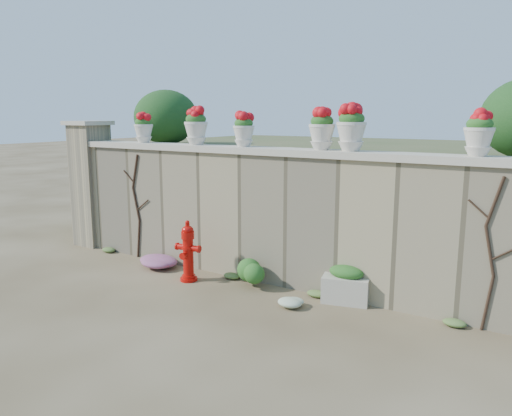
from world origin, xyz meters
The scene contains 19 objects.
ground centered at (0.00, 0.00, 0.00)m, with size 80.00×80.00×0.00m, color #4C3C26.
stone_wall centered at (0.00, 1.80, 1.00)m, with size 8.00×0.40×2.00m, color gray.
wall_cap centered at (0.00, 1.80, 2.05)m, with size 8.10×0.52×0.10m, color beige.
gate_pillar centered at (-4.15, 1.80, 1.26)m, with size 0.72×0.72×2.48m.
raised_fill centered at (0.00, 5.00, 1.00)m, with size 9.00×6.00×2.00m, color #384C23.
back_shrub_left centered at (-3.20, 3.00, 2.55)m, with size 1.30×1.30×1.10m, color #143814.
vine_left centered at (-2.67, 1.58, 0.99)m, with size 0.60×0.04×1.91m.
vine_right centered at (3.23, 1.58, 0.99)m, with size 0.60×0.04×1.91m.
fire_hydrant centered at (-1.03, 1.06, 0.49)m, with size 0.42×0.30×0.97m.
planter_box centered at (1.43, 1.55, 0.25)m, with size 0.71×0.52×0.53m.
green_shrub centered at (-0.03, 1.31, 0.28)m, with size 0.59×0.54×0.56m, color #1E5119.
magenta_clump centered at (-1.92, 1.25, 0.13)m, with size 0.94×0.63×0.25m, color #C727AF.
white_flowers centered at (0.87, 0.98, 0.09)m, with size 0.48×0.38×0.17m, color white.
urn_pot_0 centered at (-2.64, 1.80, 2.36)m, with size 0.34×0.34×0.53m.
urn_pot_1 centered at (-1.42, 1.80, 2.40)m, with size 0.39×0.39×0.62m.
urn_pot_2 centered at (-0.46, 1.80, 2.36)m, with size 0.34×0.34×0.53m.
urn_pot_3 centered at (0.88, 1.80, 2.39)m, with size 0.38×0.38×0.59m.
urn_pot_4 centered at (1.33, 1.80, 2.42)m, with size 0.41×0.41×0.64m.
urn_pot_5 centered at (2.96, 1.80, 2.38)m, with size 0.36×0.36×0.56m.
Camera 1 is at (3.98, -4.73, 2.59)m, focal length 35.00 mm.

